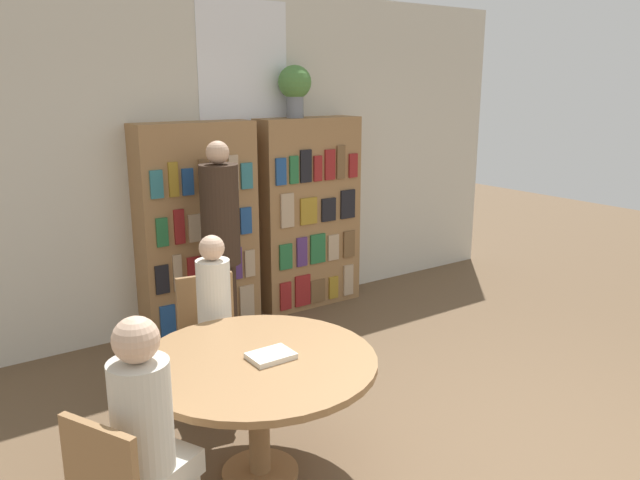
{
  "coord_description": "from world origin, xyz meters",
  "views": [
    {
      "loc": [
        -2.78,
        -1.86,
        2.19
      ],
      "look_at": [
        -0.2,
        1.81,
        1.05
      ],
      "focal_mm": 35.0,
      "sensor_mm": 36.0,
      "label": 1
    }
  ],
  "objects_px": {
    "seated_reader_right": "(150,430)",
    "bookshelf_right": "(309,214)",
    "flower_vase": "(295,86)",
    "bookshelf_left": "(198,230)",
    "chair_left_side": "(210,333)",
    "librarian_standing": "(220,224)",
    "reading_table": "(258,376)",
    "seated_reader_left": "(217,317)"
  },
  "relations": [
    {
      "from": "chair_left_side",
      "to": "librarian_standing",
      "type": "distance_m",
      "value": 1.04
    },
    {
      "from": "bookshelf_left",
      "to": "seated_reader_left",
      "type": "relative_size",
      "value": 1.52
    },
    {
      "from": "bookshelf_right",
      "to": "seated_reader_right",
      "type": "bearing_deg",
      "value": -135.1
    },
    {
      "from": "flower_vase",
      "to": "librarian_standing",
      "type": "xyz_separation_m",
      "value": [
        -1.06,
        -0.51,
        -1.08
      ]
    },
    {
      "from": "reading_table",
      "to": "chair_left_side",
      "type": "height_order",
      "value": "chair_left_side"
    },
    {
      "from": "bookshelf_left",
      "to": "flower_vase",
      "type": "distance_m",
      "value": 1.6
    },
    {
      "from": "bookshelf_right",
      "to": "flower_vase",
      "type": "relative_size",
      "value": 3.88
    },
    {
      "from": "bookshelf_right",
      "to": "librarian_standing",
      "type": "height_order",
      "value": "bookshelf_right"
    },
    {
      "from": "flower_vase",
      "to": "chair_left_side",
      "type": "bearing_deg",
      "value": -140.86
    },
    {
      "from": "librarian_standing",
      "to": "chair_left_side",
      "type": "bearing_deg",
      "value": -122.4
    },
    {
      "from": "bookshelf_left",
      "to": "librarian_standing",
      "type": "distance_m",
      "value": 0.52
    },
    {
      "from": "bookshelf_left",
      "to": "chair_left_side",
      "type": "height_order",
      "value": "bookshelf_left"
    },
    {
      "from": "bookshelf_left",
      "to": "seated_reader_right",
      "type": "bearing_deg",
      "value": -118.63
    },
    {
      "from": "flower_vase",
      "to": "seated_reader_left",
      "type": "relative_size",
      "value": 0.39
    },
    {
      "from": "chair_left_side",
      "to": "seated_reader_right",
      "type": "height_order",
      "value": "seated_reader_right"
    },
    {
      "from": "bookshelf_left",
      "to": "chair_left_side",
      "type": "xyz_separation_m",
      "value": [
        -0.49,
        -1.23,
        -0.44
      ]
    },
    {
      "from": "bookshelf_left",
      "to": "bookshelf_right",
      "type": "bearing_deg",
      "value": -0.01
    },
    {
      "from": "reading_table",
      "to": "seated_reader_right",
      "type": "relative_size",
      "value": 1.05
    },
    {
      "from": "seated_reader_left",
      "to": "seated_reader_right",
      "type": "distance_m",
      "value": 1.45
    },
    {
      "from": "bookshelf_left",
      "to": "seated_reader_right",
      "type": "relative_size",
      "value": 1.48
    },
    {
      "from": "seated_reader_left",
      "to": "flower_vase",
      "type": "bearing_deg",
      "value": -127.33
    },
    {
      "from": "seated_reader_left",
      "to": "librarian_standing",
      "type": "height_order",
      "value": "librarian_standing"
    },
    {
      "from": "bookshelf_left",
      "to": "reading_table",
      "type": "distance_m",
      "value": 2.33
    },
    {
      "from": "librarian_standing",
      "to": "reading_table",
      "type": "bearing_deg",
      "value": -110.52
    },
    {
      "from": "bookshelf_left",
      "to": "seated_reader_right",
      "type": "height_order",
      "value": "bookshelf_left"
    },
    {
      "from": "bookshelf_right",
      "to": "chair_left_side",
      "type": "height_order",
      "value": "bookshelf_right"
    },
    {
      "from": "flower_vase",
      "to": "chair_left_side",
      "type": "xyz_separation_m",
      "value": [
        -1.52,
        -1.24,
        -1.66
      ]
    },
    {
      "from": "bookshelf_left",
      "to": "reading_table",
      "type": "bearing_deg",
      "value": -106.74
    },
    {
      "from": "seated_reader_right",
      "to": "bookshelf_right",
      "type": "bearing_deg",
      "value": 109.11
    },
    {
      "from": "bookshelf_right",
      "to": "flower_vase",
      "type": "distance_m",
      "value": 1.24
    },
    {
      "from": "librarian_standing",
      "to": "seated_reader_right",
      "type": "bearing_deg",
      "value": -123.66
    },
    {
      "from": "librarian_standing",
      "to": "flower_vase",
      "type": "bearing_deg",
      "value": 25.58
    },
    {
      "from": "seated_reader_left",
      "to": "bookshelf_left",
      "type": "bearing_deg",
      "value": -100.03
    },
    {
      "from": "chair_left_side",
      "to": "flower_vase",
      "type": "bearing_deg",
      "value": -130.66
    },
    {
      "from": "seated_reader_left",
      "to": "seated_reader_right",
      "type": "relative_size",
      "value": 0.98
    },
    {
      "from": "flower_vase",
      "to": "chair_left_side",
      "type": "relative_size",
      "value": 0.54
    },
    {
      "from": "seated_reader_right",
      "to": "librarian_standing",
      "type": "bearing_deg",
      "value": 120.54
    },
    {
      "from": "seated_reader_left",
      "to": "seated_reader_right",
      "type": "bearing_deg",
      "value": 62.84
    },
    {
      "from": "flower_vase",
      "to": "seated_reader_right",
      "type": "height_order",
      "value": "flower_vase"
    },
    {
      "from": "chair_left_side",
      "to": "seated_reader_left",
      "type": "bearing_deg",
      "value": 90.0
    },
    {
      "from": "bookshelf_right",
      "to": "reading_table",
      "type": "bearing_deg",
      "value": -129.76
    },
    {
      "from": "bookshelf_left",
      "to": "reading_table",
      "type": "height_order",
      "value": "bookshelf_left"
    }
  ]
}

